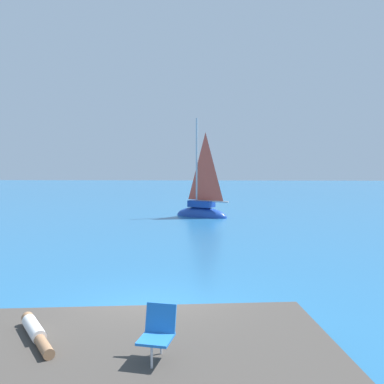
{
  "coord_description": "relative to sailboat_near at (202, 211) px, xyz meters",
  "views": [
    {
      "loc": [
        1.4,
        -9.74,
        3.59
      ],
      "look_at": [
        0.39,
        14.49,
        1.94
      ],
      "focal_mm": 39.02,
      "sensor_mm": 36.0,
      "label": 1
    }
  ],
  "objects": [
    {
      "name": "ground_plane",
      "position": [
        -0.88,
        -18.4,
        -0.4
      ],
      "size": [
        160.0,
        160.0,
        0.0
      ],
      "primitive_type": "plane",
      "color": "#236093"
    },
    {
      "name": "shore_ledge",
      "position": [
        -1.2,
        -21.54,
        -0.1
      ],
      "size": [
        8.07,
        4.66,
        0.6
      ],
      "primitive_type": "cube",
      "rotation": [
        0.0,
        0.0,
        0.11
      ],
      "color": "#423D38",
      "rests_on": "ground"
    },
    {
      "name": "boulder_seaward",
      "position": [
        -3.89,
        -19.33,
        -0.4
      ],
      "size": [
        1.1,
        1.08,
        0.73
      ],
      "primitive_type": "cube",
      "rotation": [
        -0.19,
        0.18,
        0.48
      ],
      "color": "#413A36",
      "rests_on": "ground"
    },
    {
      "name": "sailboat_near",
      "position": [
        0.0,
        0.0,
        0.0
      ],
      "size": [
        4.0,
        3.02,
        7.32
      ],
      "rotation": [
        0.0,
        0.0,
        2.63
      ],
      "color": "#193D99",
      "rests_on": "ground"
    },
    {
      "name": "person_sunbather",
      "position": [
        -2.46,
        -21.3,
        0.32
      ],
      "size": [
        1.12,
        1.52,
        0.25
      ],
      "rotation": [
        0.0,
        0.0,
        5.32
      ],
      "color": "white",
      "rests_on": "shore_ledge"
    },
    {
      "name": "beach_chair",
      "position": [
        -0.26,
        -21.95,
        0.64
      ],
      "size": [
        0.58,
        0.67,
        0.8
      ],
      "rotation": [
        0.0,
        0.0,
        4.53
      ],
      "color": "blue",
      "rests_on": "shore_ledge"
    }
  ]
}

